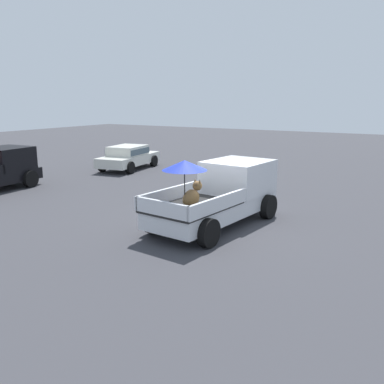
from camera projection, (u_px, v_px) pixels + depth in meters
name	position (u px, v px, depth m)	size (l,w,h in m)	color
ground_plane	(214.00, 225.00, 13.22)	(80.00, 80.00, 0.00)	#38383D
pickup_truck_main	(222.00, 193.00, 13.32)	(5.23, 2.71, 2.27)	black
parked_sedan_near	(128.00, 156.00, 23.65)	(4.51, 2.44, 1.33)	black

